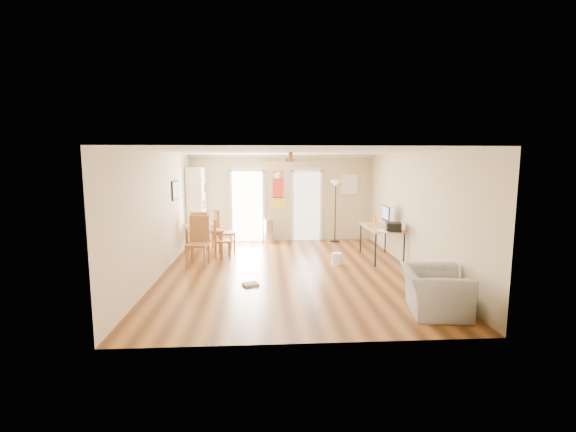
{
  "coord_description": "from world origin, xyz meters",
  "views": [
    {
      "loc": [
        -0.56,
        -8.48,
        2.41
      ],
      "look_at": [
        0.0,
        0.6,
        1.15
      ],
      "focal_mm": 24.76,
      "sensor_mm": 36.0,
      "label": 1
    }
  ],
  "objects": [
    {
      "name": "keyboard",
      "position": [
        2.2,
        0.43,
        0.81
      ],
      "size": [
        0.18,
        0.39,
        0.01
      ],
      "primitive_type": "cube",
      "rotation": [
        0.0,
        0.0,
        0.16
      ],
      "color": "white",
      "rests_on": "computer_desk"
    },
    {
      "name": "ceiling_fan",
      "position": [
        0.0,
        -0.3,
        2.43
      ],
      "size": [
        1.24,
        1.24,
        0.2
      ],
      "primitive_type": null,
      "color": "#593819",
      "rests_on": "ceiling"
    },
    {
      "name": "wall_right",
      "position": [
        2.75,
        0.0,
        1.3
      ],
      "size": [
        0.04,
        7.0,
        2.6
      ],
      "primitive_type": null,
      "color": "beige",
      "rests_on": "floor"
    },
    {
      "name": "dining_chair_near",
      "position": [
        -2.09,
        0.58,
        0.57
      ],
      "size": [
        0.51,
        0.51,
        1.14
      ],
      "primitive_type": null,
      "rotation": [
        0.0,
        0.0,
        -0.1
      ],
      "color": "olive",
      "rests_on": "floor"
    },
    {
      "name": "orange_bottle",
      "position": [
        2.3,
        1.47,
        0.91
      ],
      "size": [
        0.09,
        0.09,
        0.22
      ],
      "primitive_type": "cylinder",
      "rotation": [
        0.0,
        0.0,
        0.31
      ],
      "color": "orange",
      "rests_on": "computer_desk"
    },
    {
      "name": "imac",
      "position": [
        2.47,
        1.12,
        1.05
      ],
      "size": [
        0.25,
        0.53,
        0.5
      ],
      "primitive_type": null,
      "rotation": [
        0.0,
        0.0,
        0.35
      ],
      "color": "black",
      "rests_on": "computer_desk"
    },
    {
      "name": "bookshelf",
      "position": [
        -2.51,
        3.2,
        1.11
      ],
      "size": [
        0.74,
        1.09,
        2.23
      ],
      "primitive_type": null,
      "rotation": [
        0.0,
        0.0,
        -0.33
      ],
      "color": "white",
      "rests_on": "floor"
    },
    {
      "name": "printer",
      "position": [
        2.45,
        0.44,
        0.9
      ],
      "size": [
        0.41,
        0.45,
        0.2
      ],
      "primitive_type": "cube",
      "rotation": [
        0.0,
        0.0,
        -0.25
      ],
      "color": "black",
      "rests_on": "computer_desk"
    },
    {
      "name": "ceiling",
      "position": [
        0.0,
        0.0,
        2.6
      ],
      "size": [
        5.5,
        7.0,
        0.0
      ],
      "primitive_type": null,
      "color": "silver",
      "rests_on": "floor"
    },
    {
      "name": "kitchen_doorway",
      "position": [
        -1.05,
        3.48,
        1.05
      ],
      "size": [
        0.9,
        0.1,
        2.1
      ],
      "primitive_type": null,
      "color": "white",
      "rests_on": "wall_back"
    },
    {
      "name": "armchair",
      "position": [
        2.15,
        -2.54,
        0.35
      ],
      "size": [
        1.12,
        1.23,
        0.7
      ],
      "primitive_type": "imported",
      "rotation": [
        0.0,
        0.0,
        1.4
      ],
      "color": "#9A9995",
      "rests_on": "floor"
    },
    {
      "name": "trash_can",
      "position": [
        -0.39,
        3.18,
        0.35
      ],
      "size": [
        0.36,
        0.36,
        0.7
      ],
      "primitive_type": "cylinder",
      "rotation": [
        0.0,
        0.0,
        -0.11
      ],
      "color": "#B5B5B7",
      "rests_on": "floor"
    },
    {
      "name": "computer_desk",
      "position": [
        2.33,
        0.99,
        0.4
      ],
      "size": [
        0.75,
        1.49,
        0.8
      ],
      "primitive_type": null,
      "color": "tan",
      "rests_on": "floor"
    },
    {
      "name": "dining_chair_right_a",
      "position": [
        -1.6,
        2.06,
        0.57
      ],
      "size": [
        0.59,
        0.59,
        1.13
      ],
      "primitive_type": null,
      "rotation": [
        0.0,
        0.0,
        1.89
      ],
      "color": "#986131",
      "rests_on": "floor"
    },
    {
      "name": "dining_chair_right_b",
      "position": [
        -1.6,
        1.34,
        0.49
      ],
      "size": [
        0.47,
        0.47,
        0.98
      ],
      "primitive_type": null,
      "rotation": [
        0.0,
        0.0,
        1.75
      ],
      "color": "olive",
      "rests_on": "floor"
    },
    {
      "name": "floor",
      "position": [
        0.0,
        0.0,
        0.0
      ],
      "size": [
        7.0,
        7.0,
        0.0
      ],
      "primitive_type": "plane",
      "color": "brown",
      "rests_on": "ground"
    },
    {
      "name": "dining_table",
      "position": [
        -2.15,
        1.86,
        0.35
      ],
      "size": [
        1.2,
        1.57,
        0.7
      ],
      "primitive_type": null,
      "rotation": [
        0.0,
        0.0,
        0.29
      ],
      "color": "#A16F34",
      "rests_on": "floor"
    },
    {
      "name": "dining_chair_far",
      "position": [
        -2.3,
        2.26,
        0.53
      ],
      "size": [
        0.46,
        0.46,
        1.06
      ],
      "primitive_type": null,
      "rotation": [
        0.0,
        0.0,
        3.21
      ],
      "color": "#955B30",
      "rests_on": "floor"
    },
    {
      "name": "framed_poster",
      "position": [
        -2.73,
        1.4,
        1.7
      ],
      "size": [
        0.04,
        0.66,
        0.48
      ],
      "primitive_type": "cube",
      "color": "black",
      "rests_on": "wall_left"
    },
    {
      "name": "wall_left",
      "position": [
        -2.75,
        0.0,
        1.3
      ],
      "size": [
        0.04,
        7.0,
        2.6
      ],
      "primitive_type": null,
      "color": "beige",
      "rests_on": "floor"
    },
    {
      "name": "ac_grille",
      "position": [
        2.05,
        3.47,
        1.7
      ],
      "size": [
        0.5,
        0.04,
        0.6
      ],
      "primitive_type": "cube",
      "color": "white",
      "rests_on": "wall_back"
    },
    {
      "name": "floor_cloth",
      "position": [
        -0.83,
        -0.94,
        0.02
      ],
      "size": [
        0.36,
        0.32,
        0.04
      ],
      "primitive_type": "cube",
      "rotation": [
        0.0,
        0.0,
        0.34
      ],
      "color": "#A9A9A4",
      "rests_on": "floor"
    },
    {
      "name": "wall_front",
      "position": [
        0.0,
        -3.5,
        1.3
      ],
      "size": [
        5.5,
        0.04,
        2.6
      ],
      "primitive_type": null,
      "color": "beige",
      "rests_on": "floor"
    },
    {
      "name": "crown_molding",
      "position": [
        0.0,
        0.0,
        2.56
      ],
      "size": [
        5.5,
        7.0,
        0.08
      ],
      "primitive_type": null,
      "color": "white",
      "rests_on": "wall_back"
    },
    {
      "name": "wastebasket_a",
      "position": [
        1.13,
        0.49,
        0.14
      ],
      "size": [
        0.31,
        0.31,
        0.28
      ],
      "primitive_type": "cylinder",
      "rotation": [
        0.0,
        0.0,
        -0.32
      ],
      "color": "white",
      "rests_on": "floor"
    },
    {
      "name": "wall_decal",
      "position": [
        -0.13,
        3.48,
        1.55
      ],
      "size": [
        0.46,
        0.03,
        1.1
      ],
      "primitive_type": "cube",
      "color": "red",
      "rests_on": "wall_back"
    },
    {
      "name": "bathroom_doorway",
      "position": [
        0.75,
        3.48,
        1.05
      ],
      "size": [
        0.8,
        0.1,
        2.1
      ],
      "primitive_type": null,
      "color": "white",
      "rests_on": "wall_back"
    },
    {
      "name": "wall_back",
      "position": [
        0.0,
        3.5,
        1.3
      ],
      "size": [
        5.5,
        0.04,
        2.6
      ],
      "primitive_type": null,
      "color": "beige",
      "rests_on": "floor"
    },
    {
      "name": "torchiere_lamp",
      "position": [
        1.57,
        3.18,
        0.92
      ],
      "size": [
        0.44,
        0.44,
        1.85
      ],
      "primitive_type": null,
      "rotation": [
        0.0,
        0.0,
        0.34
      ],
      "color": "black",
      "rests_on": "floor"
    }
  ]
}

